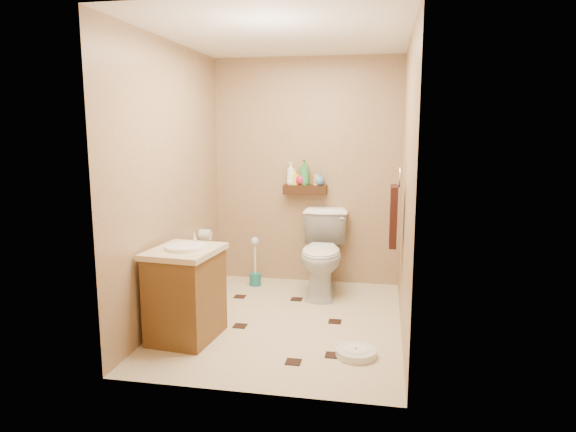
# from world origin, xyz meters

# --- Properties ---
(ground) EXTENTS (2.50, 2.50, 0.00)m
(ground) POSITION_xyz_m (0.00, 0.00, 0.00)
(ground) COLOR beige
(ground) RESTS_ON ground
(wall_back) EXTENTS (2.00, 0.04, 2.40)m
(wall_back) POSITION_xyz_m (0.00, 1.25, 1.20)
(wall_back) COLOR #A1805C
(wall_back) RESTS_ON ground
(wall_front) EXTENTS (2.00, 0.04, 2.40)m
(wall_front) POSITION_xyz_m (0.00, -1.25, 1.20)
(wall_front) COLOR #A1805C
(wall_front) RESTS_ON ground
(wall_left) EXTENTS (0.04, 2.50, 2.40)m
(wall_left) POSITION_xyz_m (-1.00, 0.00, 1.20)
(wall_left) COLOR #A1805C
(wall_left) RESTS_ON ground
(wall_right) EXTENTS (0.04, 2.50, 2.40)m
(wall_right) POSITION_xyz_m (1.00, 0.00, 1.20)
(wall_right) COLOR #A1805C
(wall_right) RESTS_ON ground
(ceiling) EXTENTS (2.00, 2.50, 0.02)m
(ceiling) POSITION_xyz_m (0.00, 0.00, 2.40)
(ceiling) COLOR white
(ceiling) RESTS_ON wall_back
(wall_shelf) EXTENTS (0.46, 0.14, 0.10)m
(wall_shelf) POSITION_xyz_m (0.00, 1.17, 1.02)
(wall_shelf) COLOR #35200E
(wall_shelf) RESTS_ON wall_back
(floor_accents) EXTENTS (1.16, 1.47, 0.01)m
(floor_accents) POSITION_xyz_m (0.04, -0.06, 0.00)
(floor_accents) COLOR black
(floor_accents) RESTS_ON ground
(toilet) EXTENTS (0.50, 0.84, 0.83)m
(toilet) POSITION_xyz_m (0.24, 0.83, 0.42)
(toilet) COLOR white
(toilet) RESTS_ON ground
(vanity) EXTENTS (0.55, 0.65, 0.85)m
(vanity) POSITION_xyz_m (-0.70, -0.49, 0.38)
(vanity) COLOR brown
(vanity) RESTS_ON ground
(bathroom_scale) EXTENTS (0.38, 0.38, 0.06)m
(bathroom_scale) POSITION_xyz_m (0.66, -0.59, 0.03)
(bathroom_scale) COLOR silver
(bathroom_scale) RESTS_ON ground
(toilet_brush) EXTENTS (0.12, 0.12, 0.53)m
(toilet_brush) POSITION_xyz_m (-0.50, 0.96, 0.19)
(toilet_brush) COLOR #1B6B6C
(toilet_brush) RESTS_ON ground
(towel_ring) EXTENTS (0.12, 0.30, 0.76)m
(towel_ring) POSITION_xyz_m (0.91, 0.25, 0.95)
(towel_ring) COLOR silver
(towel_ring) RESTS_ON wall_right
(toilet_paper) EXTENTS (0.12, 0.11, 0.12)m
(toilet_paper) POSITION_xyz_m (-0.94, 0.65, 0.60)
(toilet_paper) COLOR silver
(toilet_paper) RESTS_ON wall_left
(bottle_a) EXTENTS (0.11, 0.11, 0.24)m
(bottle_a) POSITION_xyz_m (-0.15, 1.17, 1.19)
(bottle_a) COLOR white
(bottle_a) RESTS_ON wall_shelf
(bottle_b) EXTENTS (0.11, 0.11, 0.17)m
(bottle_b) POSITION_xyz_m (-0.11, 1.17, 1.15)
(bottle_b) COLOR #EDF333
(bottle_b) RESTS_ON wall_shelf
(bottle_c) EXTENTS (0.17, 0.17, 0.16)m
(bottle_c) POSITION_xyz_m (-0.05, 1.17, 1.15)
(bottle_c) COLOR red
(bottle_c) RESTS_ON wall_shelf
(bottle_d) EXTENTS (0.13, 0.13, 0.27)m
(bottle_d) POSITION_xyz_m (-0.01, 1.17, 1.21)
(bottle_d) COLOR #2E8B44
(bottle_d) RESTS_ON wall_shelf
(bottle_e) EXTENTS (0.09, 0.09, 0.15)m
(bottle_e) POSITION_xyz_m (0.12, 1.17, 1.14)
(bottle_e) COLOR #FFB454
(bottle_e) RESTS_ON wall_shelf
(bottle_f) EXTENTS (0.16, 0.16, 0.15)m
(bottle_f) POSITION_xyz_m (0.15, 1.17, 1.14)
(bottle_f) COLOR #4880B5
(bottle_f) RESTS_ON wall_shelf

